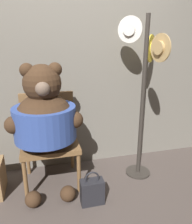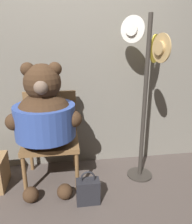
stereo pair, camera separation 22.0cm
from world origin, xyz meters
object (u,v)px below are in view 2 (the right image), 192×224
object	(u,v)px
chair	(51,133)
hat_display_rack	(146,86)
teddy_bear	(45,117)
handbag_on_ground	(88,191)

from	to	relation	value
chair	hat_display_rack	bearing A→B (deg)	-8.49
chair	teddy_bear	size ratio (longest dim) A/B	0.73
handbag_on_ground	chair	bearing A→B (deg)	123.81
hat_display_rack	handbag_on_ground	bearing A→B (deg)	-150.12
chair	handbag_on_ground	size ratio (longest dim) A/B	2.79
handbag_on_ground	teddy_bear	bearing A→B (deg)	137.82
hat_display_rack	chair	bearing A→B (deg)	171.51
chair	hat_display_rack	distance (m)	1.12
chair	teddy_bear	bearing A→B (deg)	-101.41
teddy_bear	handbag_on_ground	world-z (taller)	teddy_bear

